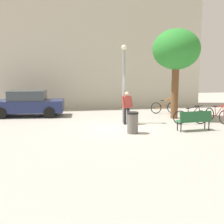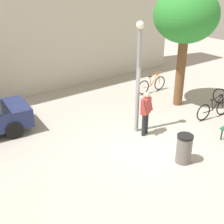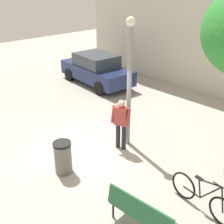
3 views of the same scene
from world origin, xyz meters
The scene contains 7 objects.
ground_plane centered at (0.00, 0.00, 0.00)m, with size 36.00×36.00×0.00m, color #A8A399.
lamppost centered at (0.43, 1.37, 2.33)m, with size 0.28×0.28×4.03m.
person_by_lamppost centered at (0.50, 0.97, 0.97)m, with size 0.63×0.43×1.67m.
plaza_tree centered at (3.62, 2.20, 3.83)m, with size 2.65×2.65×5.03m.
bicycle_orange centered at (3.75, 4.05, 0.38)m, with size 1.81×0.08×0.97m.
bicycle_black centered at (3.73, 0.38, 0.38)m, with size 1.80×0.27×0.97m.
trash_bin centered at (0.26, -1.08, 0.48)m, with size 0.50×0.50×0.95m.
Camera 2 is at (-6.29, -6.16, 5.40)m, focal length 48.17 mm.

